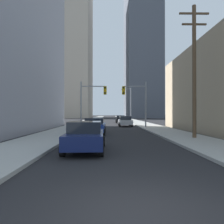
{
  "coord_description": "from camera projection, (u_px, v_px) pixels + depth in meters",
  "views": [
    {
      "loc": [
        -0.61,
        -3.82,
        1.93
      ],
      "look_at": [
        0.0,
        33.98,
        2.18
      ],
      "focal_mm": 32.93,
      "sensor_mm": 36.0,
      "label": 1
    }
  ],
  "objects": [
    {
      "name": "sedan_navy",
      "position": [
        85.0,
        136.0,
        10.49
      ],
      "size": [
        1.95,
        4.25,
        1.52
      ],
      "color": "#141E4C",
      "rests_on": "ground"
    },
    {
      "name": "sidewalk_left",
      "position": [
        91.0,
        120.0,
        53.72
      ],
      "size": [
        3.6,
        160.0,
        0.15
      ],
      "primitive_type": "cube",
      "color": "#9E9E99",
      "rests_on": "ground"
    },
    {
      "name": "sedan_blue",
      "position": [
        95.0,
        126.0,
        18.73
      ],
      "size": [
        1.95,
        4.23,
        1.52
      ],
      "color": "navy",
      "rests_on": "ground"
    },
    {
      "name": "traffic_signal_near_left",
      "position": [
        92.0,
        97.0,
        26.24
      ],
      "size": [
        3.36,
        0.44,
        6.0
      ],
      "color": "gray",
      "rests_on": "ground"
    },
    {
      "name": "sedan_silver",
      "position": [
        125.0,
        121.0,
        30.43
      ],
      "size": [
        1.95,
        4.23,
        1.52
      ],
      "color": "#B7BABF",
      "rests_on": "ground"
    },
    {
      "name": "utility_pole_right",
      "position": [
        194.0,
        69.0,
        15.12
      ],
      "size": [
        2.2,
        0.28,
        9.91
      ],
      "color": "brown",
      "rests_on": "ground"
    },
    {
      "name": "building_right_far_highrise",
      "position": [
        141.0,
        42.0,
        96.71
      ],
      "size": [
        14.67,
        27.71,
        71.13
      ],
      "primitive_type": "cube",
      "color": "#4C515B",
      "rests_on": "ground"
    },
    {
      "name": "sidewalk_right",
      "position": [
        131.0,
        120.0,
        53.9
      ],
      "size": [
        3.6,
        160.0,
        0.15
      ],
      "primitive_type": "cube",
      "color": "#9E9E99",
      "rests_on": "ground"
    },
    {
      "name": "ground_plane",
      "position": [
        141.0,
        217.0,
        3.82
      ],
      "size": [
        400.0,
        400.0,
        0.0
      ],
      "primitive_type": "plane",
      "color": "black"
    },
    {
      "name": "building_left_far_tower",
      "position": [
        64.0,
        49.0,
        90.61
      ],
      "size": [
        23.29,
        23.6,
        60.34
      ],
      "primitive_type": "cube",
      "color": "#B7A893",
      "rests_on": "ground"
    },
    {
      "name": "traffic_signal_near_right",
      "position": [
        136.0,
        97.0,
        26.33
      ],
      "size": [
        3.12,
        0.44,
        6.0
      ],
      "color": "gray",
      "rests_on": "ground"
    },
    {
      "name": "street_lamp_right",
      "position": [
        129.0,
        102.0,
        45.0
      ],
      "size": [
        2.21,
        0.32,
        7.5
      ],
      "color": "gray",
      "rests_on": "ground"
    },
    {
      "name": "sedan_black",
      "position": [
        121.0,
        119.0,
        41.5
      ],
      "size": [
        1.95,
        4.24,
        1.52
      ],
      "color": "black",
      "rests_on": "ground"
    }
  ]
}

